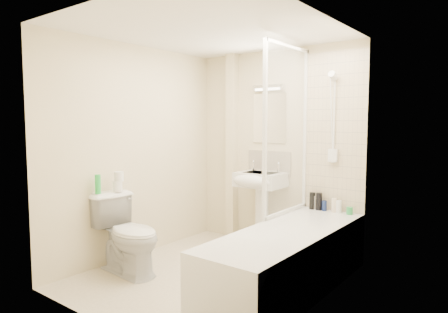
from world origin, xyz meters
The scene contains 26 objects.
floor centered at (0.00, 0.00, 0.00)m, with size 2.50×2.50×0.00m, color beige.
wall_back centered at (0.00, 1.25, 1.20)m, with size 2.20×0.02×2.40m, color beige.
wall_left centered at (-1.10, 0.00, 1.20)m, with size 0.02×2.50×2.40m, color beige.
wall_right centered at (1.10, 0.00, 1.20)m, with size 0.02×2.50×2.40m, color beige.
ceiling centered at (0.00, 0.00, 2.40)m, with size 2.20×2.50×0.02m, color white.
tile_back centered at (0.75, 1.24, 1.42)m, with size 0.70×0.01×1.75m, color beige.
tile_right centered at (1.09, 0.20, 1.42)m, with size 0.01×2.10×1.75m, color beige.
pipe_boxing centered at (-0.62, 1.19, 1.20)m, with size 0.12×0.12×2.40m, color beige.
splashback centered at (-0.08, 1.24, 1.03)m, with size 0.60×0.01×0.30m, color beige.
mirror centered at (-0.08, 1.24, 1.58)m, with size 0.46×0.01×0.60m, color white.
strip_light centered at (-0.08, 1.22, 1.95)m, with size 0.42×0.07×0.07m, color silver.
bathtub centered at (0.75, 0.20, 0.29)m, with size 0.70×2.10×0.55m.
shower_screen centered at (0.40, 0.80, 1.45)m, with size 0.04×0.92×1.80m.
shower_fixture centered at (0.75, 1.19, 1.55)m, with size 0.10×0.16×0.99m.
pedestal_sink centered at (-0.08, 1.01, 0.74)m, with size 0.55×0.50×1.06m.
bottle_black_a centered at (0.54, 1.16, 0.64)m, with size 0.07×0.07×0.19m, color black.
bottle_white_a centered at (0.55, 1.16, 0.63)m, with size 0.05×0.05×0.15m, color white.
bottle_black_b centered at (0.62, 1.16, 0.65)m, with size 0.07×0.07×0.19m, color black.
bottle_blue centered at (0.68, 1.16, 0.61)m, with size 0.05×0.05×0.11m, color #122051.
bottle_cream centered at (0.80, 1.16, 0.63)m, with size 0.06×0.06×0.15m, color #F5E2BD.
bottle_white_b centered at (0.85, 1.16, 0.62)m, with size 0.06×0.06×0.14m, color white.
bottle_green centered at (0.97, 1.16, 0.59)m, with size 0.06×0.06×0.08m, color green.
toilet centered at (-0.72, -0.44, 0.40)m, with size 0.82×0.50×0.80m, color white.
toilet_roll_lower centered at (-0.96, -0.38, 0.86)m, with size 0.10×0.10×0.11m, color white.
toilet_roll_upper centered at (-0.96, -0.36, 0.96)m, with size 0.10×0.10×0.10m, color white.
green_bottle centered at (-1.01, -0.58, 0.90)m, with size 0.06×0.06×0.20m, color green.
Camera 1 is at (2.47, -2.99, 1.54)m, focal length 32.00 mm.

